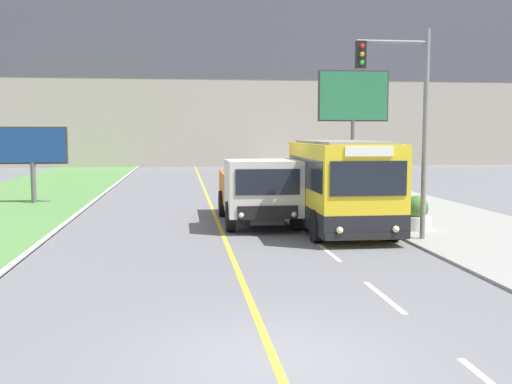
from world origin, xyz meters
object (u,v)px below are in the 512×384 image
(billboard_small, at_px, (32,149))
(planter_round_second, at_px, (371,198))
(planter_round_near, at_px, (416,215))
(planter_round_third, at_px, (339,187))
(billboard_large, at_px, (353,100))
(traffic_light_mast, at_px, (406,108))
(city_bus, at_px, (342,187))
(dump_truck, at_px, (259,192))
(planter_round_far, at_px, (313,179))

(billboard_small, bearing_deg, planter_round_second, -17.66)
(billboard_small, height_order, planter_round_near, billboard_small)
(planter_round_near, distance_m, planter_round_third, 10.70)
(billboard_large, xyz_separation_m, billboard_small, (-17.34, -6.07, -2.69))
(billboard_large, relative_size, billboard_small, 1.95)
(planter_round_third, bearing_deg, traffic_light_mast, -95.83)
(billboard_small, relative_size, planter_round_second, 3.16)
(city_bus, xyz_separation_m, traffic_light_mast, (1.49, -1.74, 2.52))
(dump_truck, height_order, planter_round_far, dump_truck)
(planter_round_near, bearing_deg, city_bus, 179.63)
(traffic_light_mast, relative_size, billboard_large, 0.91)
(planter_round_second, relative_size, planter_round_far, 0.96)
(city_bus, xyz_separation_m, billboard_large, (5.05, 16.19, 3.74))
(city_bus, distance_m, dump_truck, 3.16)
(billboard_large, bearing_deg, dump_truck, -117.89)
(billboard_large, bearing_deg, planter_round_second, -101.97)
(traffic_light_mast, distance_m, planter_round_third, 12.97)
(planter_round_near, bearing_deg, planter_round_far, 89.88)
(traffic_light_mast, relative_size, billboard_small, 1.77)
(billboard_small, distance_m, planter_round_far, 16.15)
(planter_round_second, height_order, planter_round_third, planter_round_second)
(dump_truck, distance_m, planter_round_far, 15.08)
(traffic_light_mast, xyz_separation_m, billboard_large, (3.56, 17.92, 1.22))
(billboard_large, relative_size, planter_round_near, 6.14)
(billboard_large, distance_m, planter_round_second, 12.06)
(city_bus, relative_size, billboard_small, 1.58)
(billboard_small, xyz_separation_m, planter_round_second, (15.04, -4.79, -2.03))
(dump_truck, relative_size, planter_round_third, 5.93)
(billboard_large, distance_m, billboard_small, 18.57)
(billboard_small, xyz_separation_m, planter_round_near, (14.86, -10.14, -2.03))
(billboard_small, xyz_separation_m, planter_round_third, (15.05, 0.56, -2.04))
(city_bus, height_order, planter_round_second, city_bus)
(planter_round_near, distance_m, planter_round_second, 5.35)
(planter_round_second, bearing_deg, planter_round_far, 90.76)
(planter_round_near, relative_size, planter_round_second, 1.00)
(city_bus, distance_m, billboard_large, 17.37)
(billboard_small, relative_size, planter_round_far, 3.03)
(planter_round_second, bearing_deg, traffic_light_mast, -100.13)
(dump_truck, height_order, billboard_large, billboard_large)
(planter_round_far, bearing_deg, planter_round_second, -89.24)
(billboard_large, bearing_deg, planter_round_near, -98.69)
(traffic_light_mast, xyz_separation_m, planter_round_third, (1.27, 12.42, -3.51))
(traffic_light_mast, distance_m, planter_round_near, 4.04)
(traffic_light_mast, height_order, billboard_small, traffic_light_mast)
(planter_round_near, distance_m, planter_round_far, 16.05)
(traffic_light_mast, bearing_deg, billboard_small, 139.28)
(planter_round_near, bearing_deg, billboard_small, 145.70)
(billboard_small, bearing_deg, traffic_light_mast, -40.72)
(traffic_light_mast, distance_m, planter_round_second, 7.99)
(dump_truck, bearing_deg, planter_round_far, 70.07)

